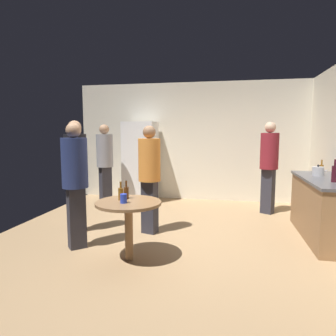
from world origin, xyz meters
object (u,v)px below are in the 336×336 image
at_px(foreground_table, 129,210).
at_px(beer_bottle_amber, 121,193).
at_px(wine_bottle_on_counter, 335,173).
at_px(person_in_gray_shirt, 105,159).
at_px(kettle, 318,171).
at_px(refrigerator, 141,162).
at_px(person_in_maroon_shirt, 269,160).
at_px(person_in_navy_shirt, 75,176).
at_px(plastic_cup_blue, 124,199).
at_px(person_in_black_shirt, 76,167).
at_px(person_in_orange_shirt, 149,171).
at_px(beer_bottle_brown, 126,192).
at_px(beer_bottle_on_counter, 321,169).

distance_m(foreground_table, beer_bottle_amber, 0.23).
xyz_separation_m(wine_bottle_on_counter, person_in_gray_shirt, (-3.92, 1.48, -0.00)).
bearing_deg(kettle, person_in_gray_shirt, 167.09).
bearing_deg(refrigerator, person_in_maroon_shirt, -11.70).
relative_size(person_in_gray_shirt, person_in_navy_shirt, 1.02).
relative_size(plastic_cup_blue, person_in_black_shirt, 0.06).
bearing_deg(person_in_gray_shirt, person_in_navy_shirt, -35.53).
xyz_separation_m(refrigerator, foreground_table, (0.77, -3.15, -0.27)).
height_order(wine_bottle_on_counter, person_in_orange_shirt, person_in_orange_shirt).
bearing_deg(person_in_maroon_shirt, person_in_gray_shirt, -55.59).
height_order(plastic_cup_blue, person_in_black_shirt, person_in_black_shirt).
bearing_deg(wine_bottle_on_counter, person_in_gray_shirt, 159.27).
height_order(beer_bottle_amber, person_in_black_shirt, person_in_black_shirt).
xyz_separation_m(beer_bottle_brown, person_in_orange_shirt, (0.07, 0.88, 0.16)).
bearing_deg(plastic_cup_blue, beer_bottle_amber, 120.65).
distance_m(beer_bottle_on_counter, person_in_navy_shirt, 3.80).
xyz_separation_m(foreground_table, person_in_navy_shirt, (-0.82, 0.24, 0.36)).
bearing_deg(kettle, beer_bottle_brown, -151.90).
height_order(foreground_table, person_in_maroon_shirt, person_in_maroon_shirt).
height_order(beer_bottle_on_counter, beer_bottle_amber, beer_bottle_on_counter).
bearing_deg(wine_bottle_on_counter, refrigerator, 146.92).
height_order(beer_bottle_on_counter, person_in_maroon_shirt, person_in_maroon_shirt).
bearing_deg(kettle, wine_bottle_on_counter, -86.21).
xyz_separation_m(person_in_gray_shirt, person_in_orange_shirt, (1.33, -1.41, -0.04)).
bearing_deg(kettle, refrigerator, 154.37).
distance_m(plastic_cup_blue, person_in_gray_shirt, 2.86).
relative_size(beer_bottle_amber, beer_bottle_brown, 1.00).
xyz_separation_m(kettle, beer_bottle_brown, (-2.63, -1.40, -0.15)).
relative_size(beer_bottle_amber, person_in_gray_shirt, 0.13).
distance_m(beer_bottle_on_counter, plastic_cup_blue, 3.27).
xyz_separation_m(beer_bottle_on_counter, person_in_navy_shirt, (-3.48, -1.53, 0.01)).
bearing_deg(person_in_black_shirt, plastic_cup_blue, 14.89).
height_order(refrigerator, wine_bottle_on_counter, refrigerator).
bearing_deg(wine_bottle_on_counter, person_in_navy_shirt, -168.06).
bearing_deg(foreground_table, beer_bottle_on_counter, 33.79).
height_order(kettle, foreground_table, kettle).
height_order(wine_bottle_on_counter, beer_bottle_brown, wine_bottle_on_counter).
height_order(refrigerator, person_in_orange_shirt, refrigerator).
relative_size(beer_bottle_amber, person_in_black_shirt, 0.13).
xyz_separation_m(beer_bottle_amber, person_in_gray_shirt, (-1.21, 2.38, 0.20)).
height_order(wine_bottle_on_counter, person_in_black_shirt, person_in_black_shirt).
height_order(wine_bottle_on_counter, person_in_maroon_shirt, person_in_maroon_shirt).
xyz_separation_m(plastic_cup_blue, person_in_orange_shirt, (0.03, 1.12, 0.19)).
relative_size(kettle, beer_bottle_amber, 1.06).
xyz_separation_m(beer_bottle_on_counter, person_in_black_shirt, (-3.80, -0.90, 0.04)).
distance_m(plastic_cup_blue, person_in_black_shirt, 1.49).
xyz_separation_m(beer_bottle_amber, person_in_orange_shirt, (0.11, 0.97, 0.16)).
height_order(kettle, wine_bottle_on_counter, wine_bottle_on_counter).
relative_size(refrigerator, wine_bottle_on_counter, 5.81).
height_order(person_in_maroon_shirt, person_in_navy_shirt, person_in_maroon_shirt).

